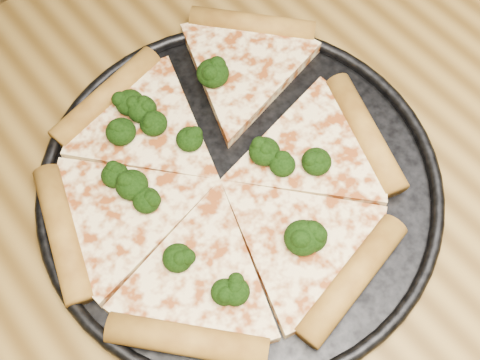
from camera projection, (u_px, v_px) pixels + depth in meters
dining_table at (297, 271)px, 0.68m from camera, size 1.20×0.90×0.75m
pizza_pan at (240, 184)px, 0.61m from camera, size 0.40×0.40×0.02m
pizza at (222, 174)px, 0.61m from camera, size 0.39×0.38×0.03m
broccoli_florets at (206, 168)px, 0.60m from camera, size 0.19×0.26×0.03m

